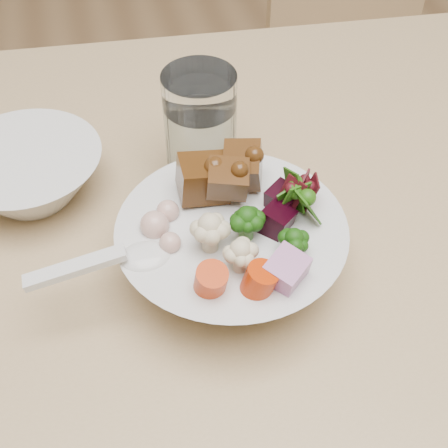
{
  "coord_description": "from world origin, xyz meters",
  "views": [
    {
      "loc": [
        -0.25,
        -0.23,
        1.24
      ],
      "look_at": [
        -0.15,
        0.16,
        0.81
      ],
      "focal_mm": 50.0,
      "sensor_mm": 36.0,
      "label": 1
    }
  ],
  "objects_px": {
    "dining_table": "(371,279)",
    "water_glass": "(201,133)",
    "side_bowl": "(29,175)",
    "food_bowl": "(233,245)",
    "chair_far": "(356,85)"
  },
  "relations": [
    {
      "from": "water_glass",
      "to": "side_bowl",
      "type": "relative_size",
      "value": 0.81
    },
    {
      "from": "dining_table",
      "to": "food_bowl",
      "type": "xyz_separation_m",
      "value": [
        -0.17,
        -0.01,
        0.11
      ]
    },
    {
      "from": "dining_table",
      "to": "chair_far",
      "type": "distance_m",
      "value": 0.77
    },
    {
      "from": "dining_table",
      "to": "chair_far",
      "type": "xyz_separation_m",
      "value": [
        0.29,
        0.68,
        -0.23
      ]
    },
    {
      "from": "chair_far",
      "to": "water_glass",
      "type": "xyz_separation_m",
      "value": [
        -0.46,
        -0.54,
        0.36
      ]
    },
    {
      "from": "dining_table",
      "to": "water_glass",
      "type": "height_order",
      "value": "water_glass"
    },
    {
      "from": "side_bowl",
      "to": "water_glass",
      "type": "bearing_deg",
      "value": -4.74
    },
    {
      "from": "chair_far",
      "to": "water_glass",
      "type": "height_order",
      "value": "water_glass"
    },
    {
      "from": "water_glass",
      "to": "side_bowl",
      "type": "bearing_deg",
      "value": 175.26
    },
    {
      "from": "chair_far",
      "to": "side_bowl",
      "type": "distance_m",
      "value": 0.9
    },
    {
      "from": "chair_far",
      "to": "food_bowl",
      "type": "relative_size",
      "value": 3.54
    },
    {
      "from": "dining_table",
      "to": "side_bowl",
      "type": "distance_m",
      "value": 0.41
    },
    {
      "from": "water_glass",
      "to": "food_bowl",
      "type": "bearing_deg",
      "value": -90.34
    },
    {
      "from": "dining_table",
      "to": "side_bowl",
      "type": "relative_size",
      "value": 9.78
    },
    {
      "from": "side_bowl",
      "to": "food_bowl",
      "type": "bearing_deg",
      "value": -40.39
    }
  ]
}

